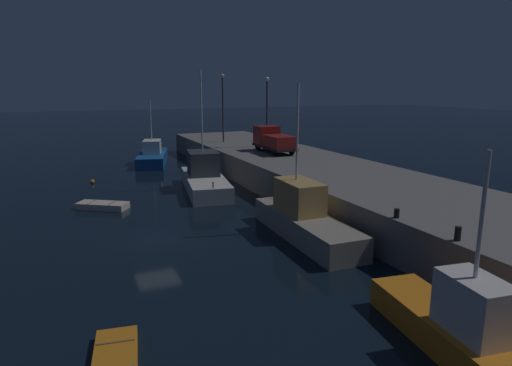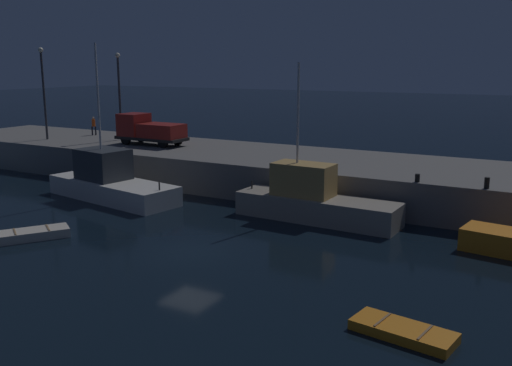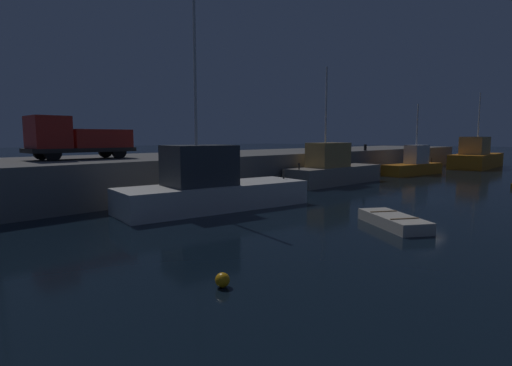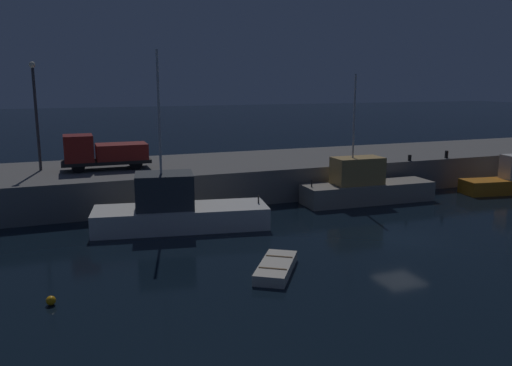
{
  "view_description": "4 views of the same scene",
  "coord_description": "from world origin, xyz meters",
  "px_view_note": "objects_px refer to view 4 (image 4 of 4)",
  "views": [
    {
      "loc": [
        25.23,
        -4.63,
        9.01
      ],
      "look_at": [
        -5.69,
        9.14,
        1.59
      ],
      "focal_mm": 30.7,
      "sensor_mm": 36.0,
      "label": 1
    },
    {
      "loc": [
        15.83,
        -21.77,
        9.2
      ],
      "look_at": [
        -2.07,
        10.57,
        1.35
      ],
      "focal_mm": 39.65,
      "sensor_mm": 36.0,
      "label": 2
    },
    {
      "loc": [
        -25.0,
        -9.84,
        3.81
      ],
      "look_at": [
        -5.59,
        8.96,
        0.74
      ],
      "focal_mm": 28.3,
      "sensor_mm": 36.0,
      "label": 3
    },
    {
      "loc": [
        -17.68,
        -23.15,
        8.78
      ],
      "look_at": [
        -4.37,
        11.65,
        1.38
      ],
      "focal_mm": 36.13,
      "sensor_mm": 36.0,
      "label": 4
    }
  ],
  "objects_px": {
    "rowboat_white_mid": "(276,268)",
    "mooring_buoy_near": "(51,301)",
    "fishing_boat_orange": "(512,180)",
    "lamp_post_east": "(36,107)",
    "fishing_trawler_green": "(176,210)",
    "fishing_boat_blue": "(365,187)",
    "utility_truck": "(102,152)",
    "bollard_central": "(446,154)",
    "bollard_west": "(410,158)"
  },
  "relations": [
    {
      "from": "utility_truck",
      "to": "bollard_central",
      "type": "xyz_separation_m",
      "value": [
        27.15,
        -4.4,
        -0.95
      ]
    },
    {
      "from": "utility_truck",
      "to": "fishing_trawler_green",
      "type": "bearing_deg",
      "value": -67.82
    },
    {
      "from": "lamp_post_east",
      "to": "fishing_trawler_green",
      "type": "bearing_deg",
      "value": -51.8
    },
    {
      "from": "mooring_buoy_near",
      "to": "lamp_post_east",
      "type": "xyz_separation_m",
      "value": [
        -0.65,
        18.76,
        6.76
      ]
    },
    {
      "from": "fishing_boat_blue",
      "to": "bollard_west",
      "type": "relative_size",
      "value": 20.97
    },
    {
      "from": "rowboat_white_mid",
      "to": "bollard_west",
      "type": "xyz_separation_m",
      "value": [
        17.2,
        12.95,
        2.46
      ]
    },
    {
      "from": "bollard_west",
      "to": "fishing_trawler_green",
      "type": "bearing_deg",
      "value": -168.55
    },
    {
      "from": "lamp_post_east",
      "to": "utility_truck",
      "type": "bearing_deg",
      "value": -16.77
    },
    {
      "from": "fishing_boat_blue",
      "to": "mooring_buoy_near",
      "type": "relative_size",
      "value": 26.13
    },
    {
      "from": "mooring_buoy_near",
      "to": "lamp_post_east",
      "type": "relative_size",
      "value": 0.05
    },
    {
      "from": "rowboat_white_mid",
      "to": "utility_truck",
      "type": "relative_size",
      "value": 0.63
    },
    {
      "from": "fishing_boat_blue",
      "to": "fishing_boat_orange",
      "type": "relative_size",
      "value": 1.23
    },
    {
      "from": "mooring_buoy_near",
      "to": "bollard_west",
      "type": "xyz_separation_m",
      "value": [
        26.98,
        13.01,
        2.52
      ]
    },
    {
      "from": "fishing_boat_orange",
      "to": "bollard_west",
      "type": "bearing_deg",
      "value": 154.31
    },
    {
      "from": "fishing_boat_blue",
      "to": "bollard_central",
      "type": "distance_m",
      "value": 9.69
    },
    {
      "from": "fishing_boat_orange",
      "to": "fishing_trawler_green",
      "type": "relative_size",
      "value": 0.75
    },
    {
      "from": "utility_truck",
      "to": "mooring_buoy_near",
      "type": "bearing_deg",
      "value": -101.57
    },
    {
      "from": "fishing_boat_orange",
      "to": "lamp_post_east",
      "type": "distance_m",
      "value": 36.6
    },
    {
      "from": "fishing_boat_orange",
      "to": "fishing_trawler_green",
      "type": "xyz_separation_m",
      "value": [
        -27.21,
        -0.54,
        0.19
      ]
    },
    {
      "from": "rowboat_white_mid",
      "to": "utility_truck",
      "type": "distance_m",
      "value": 18.82
    },
    {
      "from": "fishing_boat_orange",
      "to": "fishing_trawler_green",
      "type": "height_order",
      "value": "fishing_trawler_green"
    },
    {
      "from": "fishing_boat_orange",
      "to": "bollard_central",
      "type": "xyz_separation_m",
      "value": [
        -3.53,
        3.57,
        1.8
      ]
    },
    {
      "from": "fishing_boat_orange",
      "to": "lamp_post_east",
      "type": "height_order",
      "value": "lamp_post_east"
    },
    {
      "from": "fishing_boat_blue",
      "to": "mooring_buoy_near",
      "type": "xyz_separation_m",
      "value": [
        -21.45,
        -10.8,
        -0.99
      ]
    },
    {
      "from": "mooring_buoy_near",
      "to": "fishing_boat_blue",
      "type": "bearing_deg",
      "value": 26.74
    },
    {
      "from": "fishing_boat_blue",
      "to": "utility_truck",
      "type": "relative_size",
      "value": 1.61
    },
    {
      "from": "fishing_boat_blue",
      "to": "lamp_post_east",
      "type": "relative_size",
      "value": 1.31
    },
    {
      "from": "bollard_west",
      "to": "lamp_post_east",
      "type": "bearing_deg",
      "value": 168.24
    },
    {
      "from": "bollard_central",
      "to": "utility_truck",
      "type": "bearing_deg",
      "value": 170.79
    },
    {
      "from": "rowboat_white_mid",
      "to": "bollard_central",
      "type": "relative_size",
      "value": 6.25
    },
    {
      "from": "rowboat_white_mid",
      "to": "mooring_buoy_near",
      "type": "distance_m",
      "value": 9.78
    },
    {
      "from": "rowboat_white_mid",
      "to": "bollard_west",
      "type": "distance_m",
      "value": 21.67
    },
    {
      "from": "utility_truck",
      "to": "bollard_west",
      "type": "xyz_separation_m",
      "value": [
        23.4,
        -4.48,
        -1.02
      ]
    },
    {
      "from": "fishing_boat_orange",
      "to": "mooring_buoy_near",
      "type": "height_order",
      "value": "fishing_boat_orange"
    },
    {
      "from": "fishing_trawler_green",
      "to": "lamp_post_east",
      "type": "bearing_deg",
      "value": 128.2
    },
    {
      "from": "rowboat_white_mid",
      "to": "bollard_central",
      "type": "xyz_separation_m",
      "value": [
        20.95,
        13.02,
        2.54
      ]
    },
    {
      "from": "mooring_buoy_near",
      "to": "fishing_boat_orange",
      "type": "bearing_deg",
      "value": 15.52
    },
    {
      "from": "fishing_boat_blue",
      "to": "bollard_central",
      "type": "relative_size",
      "value": 15.9
    },
    {
      "from": "fishing_boat_orange",
      "to": "mooring_buoy_near",
      "type": "distance_m",
      "value": 35.56
    },
    {
      "from": "bollard_central",
      "to": "fishing_boat_orange",
      "type": "bearing_deg",
      "value": -45.32
    },
    {
      "from": "bollard_central",
      "to": "fishing_boat_blue",
      "type": "bearing_deg",
      "value": -166.18
    },
    {
      "from": "rowboat_white_mid",
      "to": "bollard_central",
      "type": "height_order",
      "value": "bollard_central"
    },
    {
      "from": "bollard_west",
      "to": "fishing_boat_blue",
      "type": "bearing_deg",
      "value": -158.25
    },
    {
      "from": "mooring_buoy_near",
      "to": "utility_truck",
      "type": "bearing_deg",
      "value": 78.43
    },
    {
      "from": "fishing_boat_blue",
      "to": "mooring_buoy_near",
      "type": "height_order",
      "value": "fishing_boat_blue"
    },
    {
      "from": "bollard_west",
      "to": "bollard_central",
      "type": "distance_m",
      "value": 3.74
    },
    {
      "from": "mooring_buoy_near",
      "to": "lamp_post_east",
      "type": "height_order",
      "value": "lamp_post_east"
    },
    {
      "from": "fishing_trawler_green",
      "to": "rowboat_white_mid",
      "type": "height_order",
      "value": "fishing_trawler_green"
    },
    {
      "from": "fishing_trawler_green",
      "to": "utility_truck",
      "type": "relative_size",
      "value": 1.74
    },
    {
      "from": "fishing_boat_blue",
      "to": "rowboat_white_mid",
      "type": "distance_m",
      "value": 15.88
    }
  ]
}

